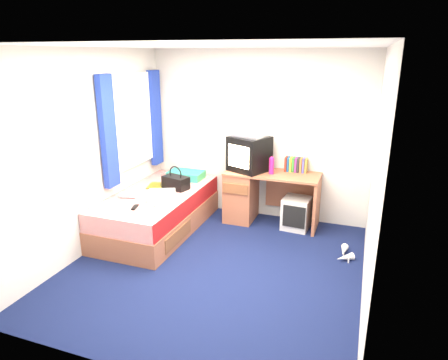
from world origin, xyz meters
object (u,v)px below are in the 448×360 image
(storage_cube, at_px, (296,213))
(remote_control, at_px, (135,207))
(magazine, at_px, (156,186))
(handbag, at_px, (176,182))
(towel, at_px, (162,196))
(bed, at_px, (158,211))
(vcr, at_px, (250,134))
(pink_water_bottle, at_px, (271,166))
(water_bottle, at_px, (128,196))
(white_heels, at_px, (344,254))
(colour_swatch_fan, at_px, (150,204))
(picture_frame, at_px, (306,167))
(pillow, at_px, (186,175))
(crt_tv, at_px, (249,154))
(desk, at_px, (253,194))
(aerosol_can, at_px, (267,165))

(storage_cube, height_order, remote_control, remote_control)
(storage_cube, relative_size, magazine, 1.59)
(handbag, xyz_separation_m, towel, (0.03, -0.46, -0.04))
(towel, bearing_deg, storage_cube, 30.22)
(bed, bearing_deg, towel, -49.74)
(vcr, bearing_deg, pink_water_bottle, 7.50)
(pink_water_bottle, height_order, water_bottle, pink_water_bottle)
(pink_water_bottle, height_order, white_heels, pink_water_bottle)
(colour_swatch_fan, bearing_deg, picture_frame, 39.30)
(pillow, height_order, crt_tv, crt_tv)
(vcr, distance_m, pink_water_bottle, 0.54)
(desk, xyz_separation_m, handbag, (-0.96, -0.53, 0.23))
(handbag, bearing_deg, bed, -111.47)
(handbag, xyz_separation_m, water_bottle, (-0.41, -0.55, -0.06))
(vcr, xyz_separation_m, water_bottle, (-1.31, -1.08, -0.70))
(desk, relative_size, handbag, 3.30)
(bed, height_order, remote_control, remote_control)
(crt_tv, bearing_deg, white_heels, -2.93)
(pink_water_bottle, bearing_deg, crt_tv, 170.43)
(vcr, bearing_deg, aerosol_can, 34.25)
(handbag, distance_m, towel, 0.46)
(aerosol_can, height_order, towel, aerosol_can)
(water_bottle, bearing_deg, colour_swatch_fan, -17.10)
(water_bottle, relative_size, remote_control, 1.25)
(white_heels, bearing_deg, remote_control, -165.22)
(aerosol_can, relative_size, white_heels, 0.40)
(crt_tv, xyz_separation_m, aerosol_can, (0.24, 0.07, -0.16))
(pillow, distance_m, aerosol_can, 1.23)
(vcr, bearing_deg, storage_cube, 12.12)
(pillow, xyz_separation_m, vcr, (0.96, 0.05, 0.68))
(vcr, relative_size, towel, 1.25)
(bed, distance_m, desk, 1.37)
(picture_frame, xyz_separation_m, water_bottle, (-2.07, -1.26, -0.24))
(desk, xyz_separation_m, picture_frame, (0.70, 0.19, 0.41))
(storage_cube, relative_size, colour_swatch_fan, 2.02)
(picture_frame, xyz_separation_m, towel, (-1.63, -1.17, -0.22))
(pillow, xyz_separation_m, magazine, (-0.24, -0.48, -0.05))
(magazine, height_order, colour_swatch_fan, magazine)
(pillow, bearing_deg, vcr, 3.21)
(pillow, distance_m, pink_water_bottle, 1.33)
(water_bottle, distance_m, remote_control, 0.38)
(vcr, bearing_deg, pillow, -158.98)
(magazine, bearing_deg, pillow, 63.31)
(picture_frame, xyz_separation_m, magazine, (-1.97, -0.72, -0.27))
(handbag, relative_size, colour_swatch_fan, 1.79)
(storage_cube, xyz_separation_m, crt_tv, (-0.71, 0.07, 0.77))
(storage_cube, xyz_separation_m, picture_frame, (0.05, 0.25, 0.60))
(desk, xyz_separation_m, towel, (-0.94, -0.99, 0.19))
(desk, height_order, storage_cube, desk)
(pink_water_bottle, bearing_deg, magazine, -162.96)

